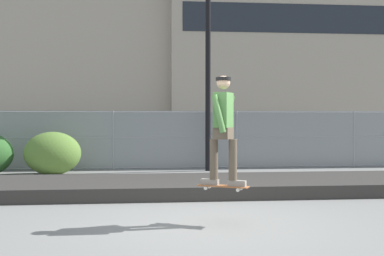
% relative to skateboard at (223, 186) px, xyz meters
% --- Properties ---
extents(ground_plane, '(120.00, 120.00, 0.00)m').
position_rel_skateboard_xyz_m(ground_plane, '(-0.23, -0.00, -0.59)').
color(ground_plane, slate).
extents(gravel_berm, '(13.72, 2.47, 0.28)m').
position_rel_skateboard_xyz_m(gravel_berm, '(-0.23, 3.20, -0.45)').
color(gravel_berm, '#33302D').
rests_on(gravel_berm, ground_plane).
extents(skateboard, '(0.81, 0.54, 0.07)m').
position_rel_skateboard_xyz_m(skateboard, '(0.00, 0.00, 0.00)').
color(skateboard, '#9E5B33').
extents(skater, '(0.69, 0.62, 1.71)m').
position_rel_skateboard_xyz_m(skater, '(0.00, -0.00, 0.98)').
color(skater, gray).
rests_on(skater, skateboard).
extents(chain_fence, '(19.64, 0.06, 1.85)m').
position_rel_skateboard_xyz_m(chain_fence, '(-0.23, 7.81, 0.34)').
color(chain_fence, gray).
rests_on(chain_fence, ground_plane).
extents(street_lamp, '(0.44, 0.44, 6.37)m').
position_rel_skateboard_xyz_m(street_lamp, '(0.73, 7.27, 3.41)').
color(street_lamp, black).
rests_on(street_lamp, ground_plane).
extents(parked_car_near, '(4.50, 2.14, 1.66)m').
position_rel_skateboard_xyz_m(parked_car_near, '(-2.50, 10.14, 0.25)').
color(parked_car_near, maroon).
rests_on(parked_car_near, ground_plane).
extents(library_building, '(21.27, 16.00, 22.68)m').
position_rel_skateboard_xyz_m(library_building, '(-8.62, 42.66, 10.75)').
color(library_building, '#9E9384').
rests_on(library_building, ground_plane).
extents(office_block, '(22.98, 14.46, 16.35)m').
position_rel_skateboard_xyz_m(office_block, '(12.60, 40.58, 7.59)').
color(office_block, '#9E9384').
rests_on(office_block, ground_plane).
extents(shrub_center, '(1.60, 1.31, 1.24)m').
position_rel_skateboard_xyz_m(shrub_center, '(-3.83, 6.67, 0.03)').
color(shrub_center, '#567A33').
rests_on(shrub_center, ground_plane).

